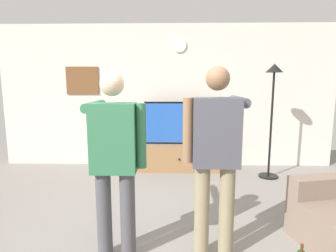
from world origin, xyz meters
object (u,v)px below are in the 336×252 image
floor_lamp (273,97)px  tv_stand (179,157)px  person_standing_nearer_lamp (114,156)px  framed_picture (82,80)px  person_standing_nearer_couch (216,152)px  wall_clock (179,45)px  television (179,123)px

floor_lamp → tv_stand: bearing=166.0°
tv_stand → person_standing_nearer_lamp: bearing=-103.3°
framed_picture → person_standing_nearer_lamp: (1.23, -2.93, -0.68)m
person_standing_nearer_couch → wall_clock: bearing=95.8°
wall_clock → person_standing_nearer_couch: 3.19m
television → tv_stand: bearing=-90.0°
tv_stand → wall_clock: (-0.00, 0.29, 2.06)m
framed_picture → person_standing_nearer_lamp: 3.25m
television → person_standing_nearer_couch: person_standing_nearer_couch is taller
framed_picture → floor_lamp: floor_lamp is taller
framed_picture → floor_lamp: 3.48m
television → floor_lamp: bearing=-15.6°
framed_picture → person_standing_nearer_couch: (2.15, -2.91, -0.65)m
tv_stand → television: bearing=90.0°
television → wall_clock: size_ratio=4.97×
floor_lamp → framed_picture: bearing=168.7°
floor_lamp → television: bearing=164.4°
framed_picture → person_standing_nearer_couch: bearing=-53.5°
television → floor_lamp: floor_lamp is taller
television → framed_picture: bearing=172.4°
framed_picture → person_standing_nearer_couch: size_ratio=0.35×
person_standing_nearer_couch → floor_lamp: bearing=60.7°
wall_clock → floor_lamp: bearing=-23.6°
wall_clock → floor_lamp: (1.54, -0.67, -0.93)m
television → framed_picture: framed_picture is taller
framed_picture → person_standing_nearer_couch: 3.67m
television → framed_picture: (-1.85, 0.25, 0.78)m
tv_stand → person_standing_nearer_lamp: 2.80m
wall_clock → person_standing_nearer_lamp: 3.27m
tv_stand → television: size_ratio=1.17×
television → framed_picture: size_ratio=2.07×
person_standing_nearer_lamp → person_standing_nearer_couch: person_standing_nearer_couch is taller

